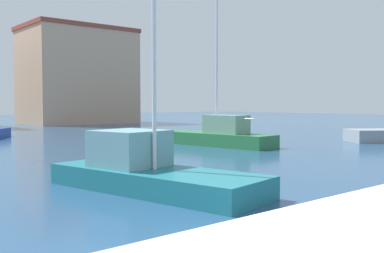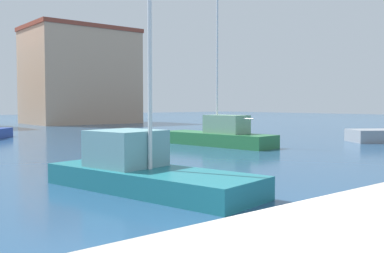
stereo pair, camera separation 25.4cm
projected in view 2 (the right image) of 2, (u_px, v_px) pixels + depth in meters
The scene contains 4 objects.
water at pixel (188, 139), 31.71m from camera, with size 160.00×160.00×0.00m, color navy.
sailboat_teal_far_left at pixel (143, 169), 13.04m from camera, with size 3.60×7.13×9.25m.
sailboat_green_near_pier at pixel (219, 135), 26.73m from camera, with size 2.98×7.73×8.79m.
warehouse_block at pixel (80, 76), 57.04m from camera, with size 13.14×9.58×12.07m.
Camera 2 is at (-4.83, -4.63, 2.52)m, focal length 41.79 mm.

